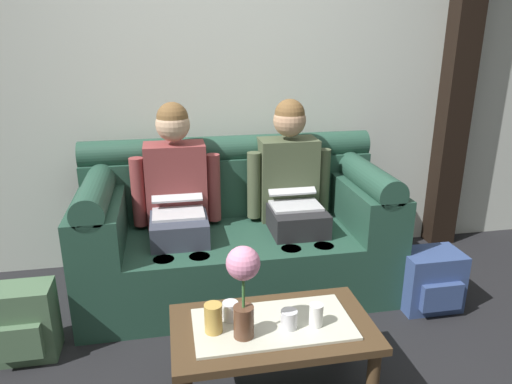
# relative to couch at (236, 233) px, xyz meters

# --- Properties ---
(back_wall_patterned) EXTENTS (6.00, 0.12, 2.90)m
(back_wall_patterned) POSITION_rel_couch_xyz_m (0.00, 0.53, 1.07)
(back_wall_patterned) COLOR silver
(back_wall_patterned) RESTS_ON ground_plane
(timber_pillar) EXTENTS (0.20, 0.20, 2.90)m
(timber_pillar) POSITION_rel_couch_xyz_m (1.72, 0.41, 1.07)
(timber_pillar) COLOR black
(timber_pillar) RESTS_ON ground_plane
(couch) EXTENTS (1.94, 0.88, 0.96)m
(couch) POSITION_rel_couch_xyz_m (0.00, 0.00, 0.00)
(couch) COLOR #234738
(couch) RESTS_ON ground_plane
(person_left) EXTENTS (0.56, 0.67, 1.22)m
(person_left) POSITION_rel_couch_xyz_m (-0.37, -0.00, 0.28)
(person_left) COLOR #383D4C
(person_left) RESTS_ON ground_plane
(person_right) EXTENTS (0.56, 0.67, 1.22)m
(person_right) POSITION_rel_couch_xyz_m (0.37, -0.00, 0.28)
(person_right) COLOR #232326
(person_right) RESTS_ON ground_plane
(coffee_table) EXTENTS (0.89, 0.51, 0.41)m
(coffee_table) POSITION_rel_couch_xyz_m (0.00, -1.08, -0.03)
(coffee_table) COLOR #47331E
(coffee_table) RESTS_ON ground_plane
(flower_vase) EXTENTS (0.14, 0.14, 0.41)m
(flower_vase) POSITION_rel_couch_xyz_m (-0.14, -1.15, 0.30)
(flower_vase) COLOR brown
(flower_vase) RESTS_ON coffee_table
(cup_near_left) EXTENTS (0.06, 0.06, 0.10)m
(cup_near_left) POSITION_rel_couch_xyz_m (0.18, -1.14, 0.09)
(cup_near_left) COLOR white
(cup_near_left) RESTS_ON coffee_table
(cup_near_right) EXTENTS (0.07, 0.07, 0.08)m
(cup_near_right) POSITION_rel_couch_xyz_m (0.06, -1.13, 0.08)
(cup_near_right) COLOR silver
(cup_near_right) RESTS_ON coffee_table
(cup_far_center) EXTENTS (0.07, 0.07, 0.08)m
(cup_far_center) POSITION_rel_couch_xyz_m (-0.18, -1.02, 0.08)
(cup_far_center) COLOR silver
(cup_far_center) RESTS_ON coffee_table
(cup_far_left) EXTENTS (0.08, 0.08, 0.13)m
(cup_far_left) POSITION_rel_couch_xyz_m (-0.26, -1.10, 0.10)
(cup_far_left) COLOR gold
(cup_far_left) RESTS_ON coffee_table
(backpack_left) EXTENTS (0.32, 0.25, 0.40)m
(backpack_left) POSITION_rel_couch_xyz_m (-1.19, -0.54, -0.18)
(backpack_left) COLOR #4C6B4C
(backpack_left) RESTS_ON ground_plane
(backpack_right) EXTENTS (0.36, 0.29, 0.37)m
(backpack_right) POSITION_rel_couch_xyz_m (1.12, -0.50, -0.20)
(backpack_right) COLOR #33477A
(backpack_right) RESTS_ON ground_plane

